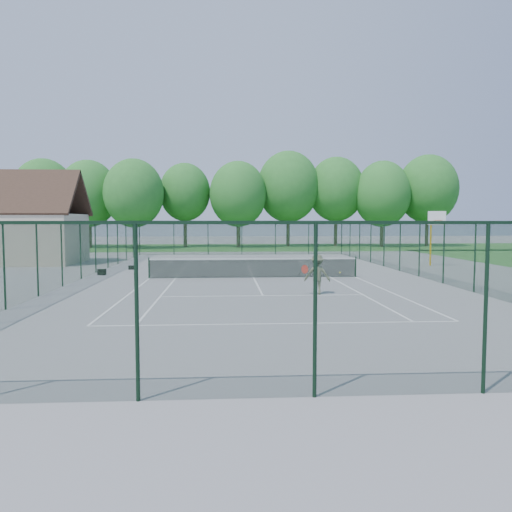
% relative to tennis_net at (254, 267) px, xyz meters
% --- Properties ---
extents(ground, '(140.00, 140.00, 0.00)m').
position_rel_tennis_net_xyz_m(ground, '(0.00, 0.00, -0.58)').
color(ground, gray).
rests_on(ground, ground).
extents(grass_far, '(80.00, 16.00, 0.01)m').
position_rel_tennis_net_xyz_m(grass_far, '(0.00, 30.00, -0.57)').
color(grass_far, '#367A2C').
rests_on(grass_far, ground).
extents(court_lines, '(11.05, 23.85, 0.01)m').
position_rel_tennis_net_xyz_m(court_lines, '(0.00, 0.00, -0.57)').
color(court_lines, white).
rests_on(court_lines, ground).
extents(tennis_net, '(11.08, 0.08, 1.10)m').
position_rel_tennis_net_xyz_m(tennis_net, '(0.00, 0.00, 0.00)').
color(tennis_net, black).
rests_on(tennis_net, ground).
extents(fence_enclosure, '(18.05, 36.05, 3.02)m').
position_rel_tennis_net_xyz_m(fence_enclosure, '(0.00, 0.00, 0.98)').
color(fence_enclosure, '#14331D').
rests_on(fence_enclosure, ground).
extents(utility_building, '(8.60, 6.27, 6.63)m').
position_rel_tennis_net_xyz_m(utility_building, '(-16.00, 10.00, 2.54)').
color(utility_building, beige).
rests_on(utility_building, ground).
extents(tree_line_far, '(39.40, 6.40, 9.70)m').
position_rel_tennis_net_xyz_m(tree_line_far, '(0.00, 30.00, 5.42)').
color(tree_line_far, '#4A3622').
rests_on(tree_line_far, ground).
extents(basketball_goal, '(1.20, 1.43, 3.65)m').
position_rel_tennis_net_xyz_m(basketball_goal, '(12.33, 5.92, 1.99)').
color(basketball_goal, '#F1B101').
rests_on(basketball_goal, ground).
extents(sports_bag_a, '(0.48, 0.38, 0.34)m').
position_rel_tennis_net_xyz_m(sports_bag_a, '(-8.38, 1.80, -0.41)').
color(sports_bag_a, black).
rests_on(sports_bag_a, ground).
extents(sports_bag_b, '(0.33, 0.21, 0.25)m').
position_rel_tennis_net_xyz_m(sports_bag_b, '(-7.32, 4.84, -0.45)').
color(sports_bag_b, black).
rests_on(sports_bag_b, ground).
extents(tennis_player, '(1.93, 0.83, 1.65)m').
position_rel_tennis_net_xyz_m(tennis_player, '(2.26, -6.12, 0.25)').
color(tennis_player, '#5C5F45').
rests_on(tennis_player, ground).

